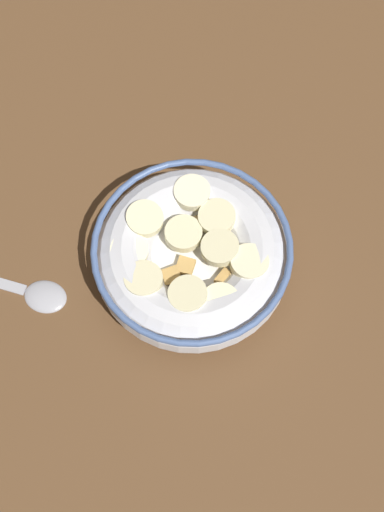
% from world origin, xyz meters
% --- Properties ---
extents(ground_plane, '(1.34, 1.34, 0.02)m').
position_xyz_m(ground_plane, '(0.00, 0.00, -0.01)').
color(ground_plane, brown).
extents(cereal_bowl, '(0.18, 0.18, 0.06)m').
position_xyz_m(cereal_bowl, '(-0.00, 0.00, 0.03)').
color(cereal_bowl, silver).
rests_on(cereal_bowl, ground_plane).
extents(spoon, '(0.13, 0.12, 0.01)m').
position_xyz_m(spoon, '(-0.15, 0.05, 0.00)').
color(spoon, '#A5A5AD').
rests_on(spoon, ground_plane).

